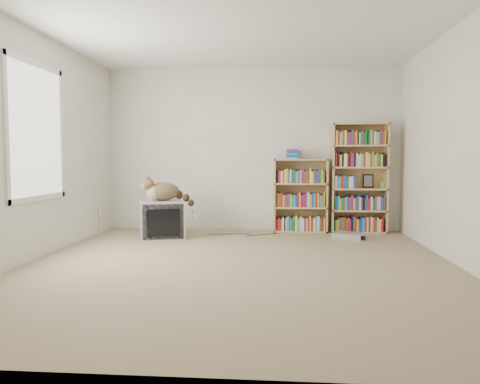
# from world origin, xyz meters

# --- Properties ---
(floor) EXTENTS (4.50, 5.00, 0.01)m
(floor) POSITION_xyz_m (0.00, 0.00, 0.00)
(floor) COLOR tan
(floor) RESTS_ON ground
(wall_back) EXTENTS (4.50, 0.02, 2.50)m
(wall_back) POSITION_xyz_m (0.00, 2.50, 1.25)
(wall_back) COLOR silver
(wall_back) RESTS_ON floor
(wall_front) EXTENTS (4.50, 0.02, 2.50)m
(wall_front) POSITION_xyz_m (0.00, -2.50, 1.25)
(wall_front) COLOR silver
(wall_front) RESTS_ON floor
(wall_left) EXTENTS (0.02, 5.00, 2.50)m
(wall_left) POSITION_xyz_m (-2.25, 0.00, 1.25)
(wall_left) COLOR silver
(wall_left) RESTS_ON floor
(wall_right) EXTENTS (0.02, 5.00, 2.50)m
(wall_right) POSITION_xyz_m (2.25, 0.00, 1.25)
(wall_right) COLOR silver
(wall_right) RESTS_ON floor
(ceiling) EXTENTS (4.50, 5.00, 0.02)m
(ceiling) POSITION_xyz_m (0.00, 0.00, 2.50)
(ceiling) COLOR white
(ceiling) RESTS_ON wall_back
(window) EXTENTS (0.02, 1.22, 1.52)m
(window) POSITION_xyz_m (-2.24, 0.20, 1.40)
(window) COLOR white
(window) RESTS_ON wall_left
(crt_tv) EXTENTS (0.73, 0.69, 0.52)m
(crt_tv) POSITION_xyz_m (-1.21, 1.61, 0.26)
(crt_tv) COLOR #A7A7A9
(crt_tv) RESTS_ON floor
(cat) EXTENTS (0.80, 0.53, 0.57)m
(cat) POSITION_xyz_m (-1.14, 1.67, 0.61)
(cat) COLOR #3A2718
(cat) RESTS_ON crt_tv
(bookcase_tall) EXTENTS (0.81, 0.30, 1.63)m
(bookcase_tall) POSITION_xyz_m (1.61, 2.36, 0.78)
(bookcase_tall) COLOR tan
(bookcase_tall) RESTS_ON floor
(bookcase_short) EXTENTS (0.80, 0.30, 1.10)m
(bookcase_short) POSITION_xyz_m (0.74, 2.36, 0.51)
(bookcase_short) COLOR tan
(bookcase_short) RESTS_ON floor
(book_stack) EXTENTS (0.21, 0.27, 0.15)m
(book_stack) POSITION_xyz_m (0.62, 2.33, 1.17)
(book_stack) COLOR red
(book_stack) RESTS_ON bookcase_short
(green_mug) EXTENTS (0.09, 0.09, 0.10)m
(green_mug) POSITION_xyz_m (1.96, 2.34, 0.71)
(green_mug) COLOR #59A32E
(green_mug) RESTS_ON bookcase_tall
(framed_print) EXTENTS (0.15, 0.05, 0.21)m
(framed_print) POSITION_xyz_m (1.76, 2.44, 0.77)
(framed_print) COLOR black
(framed_print) RESTS_ON bookcase_tall
(dvd_player) EXTENTS (0.46, 0.39, 0.09)m
(dvd_player) POSITION_xyz_m (1.36, 1.72, 0.04)
(dvd_player) COLOR silver
(dvd_player) RESTS_ON floor
(wall_outlet) EXTENTS (0.01, 0.08, 0.13)m
(wall_outlet) POSITION_xyz_m (-2.24, 1.95, 0.32)
(wall_outlet) COLOR silver
(wall_outlet) RESTS_ON wall_left
(floor_cables) EXTENTS (1.20, 0.70, 0.01)m
(floor_cables) POSITION_xyz_m (-0.29, 1.72, 0.00)
(floor_cables) COLOR black
(floor_cables) RESTS_ON floor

